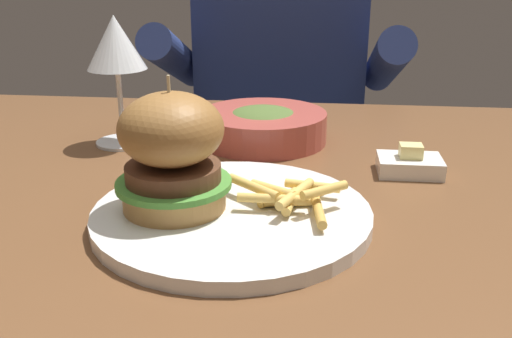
{
  "coord_description": "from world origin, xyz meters",
  "views": [
    {
      "loc": [
        -0.01,
        -0.61,
        0.98
      ],
      "look_at": [
        -0.07,
        -0.08,
        0.78
      ],
      "focal_mm": 40.0,
      "sensor_mm": 36.0,
      "label": 1
    }
  ],
  "objects_px": {
    "soup_bowl": "(263,125)",
    "diner_person": "(280,148)",
    "butter_dish": "(410,164)",
    "main_plate": "(232,215)",
    "burger_sandwich": "(172,152)",
    "wine_glass": "(116,48)"
  },
  "relations": [
    {
      "from": "wine_glass",
      "to": "soup_bowl",
      "type": "distance_m",
      "value": 0.22
    },
    {
      "from": "main_plate",
      "to": "soup_bowl",
      "type": "bearing_deg",
      "value": 89.17
    },
    {
      "from": "butter_dish",
      "to": "soup_bowl",
      "type": "relative_size",
      "value": 0.42
    },
    {
      "from": "main_plate",
      "to": "burger_sandwich",
      "type": "xyz_separation_m",
      "value": [
        -0.06,
        -0.0,
        0.06
      ]
    },
    {
      "from": "wine_glass",
      "to": "butter_dish",
      "type": "xyz_separation_m",
      "value": [
        0.38,
        -0.08,
        -0.12
      ]
    },
    {
      "from": "diner_person",
      "to": "main_plate",
      "type": "bearing_deg",
      "value": -89.53
    },
    {
      "from": "wine_glass",
      "to": "diner_person",
      "type": "height_order",
      "value": "diner_person"
    },
    {
      "from": "burger_sandwich",
      "to": "wine_glass",
      "type": "xyz_separation_m",
      "value": [
        -0.13,
        0.23,
        0.06
      ]
    },
    {
      "from": "butter_dish",
      "to": "diner_person",
      "type": "relative_size",
      "value": 0.06
    },
    {
      "from": "soup_bowl",
      "to": "butter_dish",
      "type": "bearing_deg",
      "value": -30.14
    },
    {
      "from": "soup_bowl",
      "to": "diner_person",
      "type": "xyz_separation_m",
      "value": [
        -0.01,
        0.51,
        -0.2
      ]
    },
    {
      "from": "soup_bowl",
      "to": "diner_person",
      "type": "height_order",
      "value": "diner_person"
    },
    {
      "from": "burger_sandwich",
      "to": "diner_person",
      "type": "bearing_deg",
      "value": 86.41
    },
    {
      "from": "wine_glass",
      "to": "butter_dish",
      "type": "height_order",
      "value": "wine_glass"
    },
    {
      "from": "main_plate",
      "to": "diner_person",
      "type": "relative_size",
      "value": 0.23
    },
    {
      "from": "soup_bowl",
      "to": "diner_person",
      "type": "relative_size",
      "value": 0.15
    },
    {
      "from": "burger_sandwich",
      "to": "soup_bowl",
      "type": "relative_size",
      "value": 0.73
    },
    {
      "from": "butter_dish",
      "to": "diner_person",
      "type": "height_order",
      "value": "diner_person"
    },
    {
      "from": "main_plate",
      "to": "butter_dish",
      "type": "height_order",
      "value": "butter_dish"
    },
    {
      "from": "burger_sandwich",
      "to": "butter_dish",
      "type": "bearing_deg",
      "value": 32.86
    },
    {
      "from": "main_plate",
      "to": "diner_person",
      "type": "bearing_deg",
      "value": 90.47
    },
    {
      "from": "wine_glass",
      "to": "burger_sandwich",
      "type": "bearing_deg",
      "value": -60.63
    }
  ]
}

